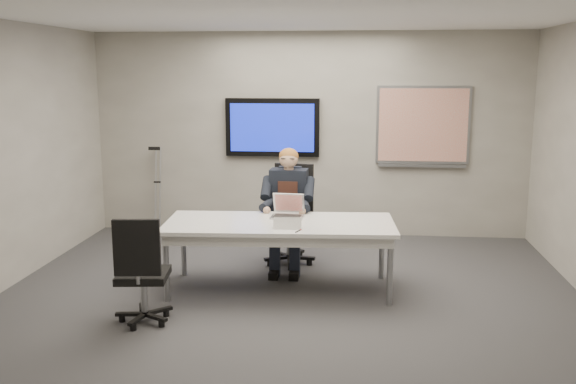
# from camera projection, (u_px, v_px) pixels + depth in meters

# --- Properties ---
(floor) EXTENTS (6.00, 6.00, 0.02)m
(floor) POSITION_uv_depth(u_px,v_px,m) (285.00, 310.00, 6.20)
(floor) COLOR #353538
(floor) RESTS_ON ground
(ceiling) EXTENTS (6.00, 6.00, 0.02)m
(ceiling) POSITION_uv_depth(u_px,v_px,m) (285.00, 11.00, 5.68)
(ceiling) COLOR white
(ceiling) RESTS_ON wall_back
(wall_back) EXTENTS (6.00, 0.02, 2.80)m
(wall_back) POSITION_uv_depth(u_px,v_px,m) (309.00, 135.00, 8.87)
(wall_back) COLOR gray
(wall_back) RESTS_ON ground
(wall_front) EXTENTS (6.00, 0.02, 2.80)m
(wall_front) POSITION_uv_depth(u_px,v_px,m) (214.00, 262.00, 3.01)
(wall_front) COLOR gray
(wall_front) RESTS_ON ground
(conference_table) EXTENTS (2.43, 1.13, 0.73)m
(conference_table) POSITION_uv_depth(u_px,v_px,m) (280.00, 230.00, 6.67)
(conference_table) COLOR white
(conference_table) RESTS_ON ground
(tv_display) EXTENTS (1.30, 0.09, 0.80)m
(tv_display) POSITION_uv_depth(u_px,v_px,m) (272.00, 127.00, 8.85)
(tv_display) COLOR black
(tv_display) RESTS_ON wall_back
(whiteboard) EXTENTS (1.25, 0.08, 1.10)m
(whiteboard) POSITION_uv_depth(u_px,v_px,m) (423.00, 126.00, 8.66)
(whiteboard) COLOR #909398
(whiteboard) RESTS_ON wall_back
(office_chair_far) EXTENTS (0.63, 0.63, 1.18)m
(office_chair_far) POSITION_uv_depth(u_px,v_px,m) (290.00, 233.00, 7.66)
(office_chair_far) COLOR black
(office_chair_far) RESTS_ON ground
(office_chair_near) EXTENTS (0.54, 0.54, 1.02)m
(office_chair_near) POSITION_uv_depth(u_px,v_px,m) (143.00, 290.00, 5.81)
(office_chair_near) COLOR black
(office_chair_near) RESTS_ON ground
(seated_person) EXTENTS (0.44, 0.76, 1.40)m
(seated_person) POSITION_uv_depth(u_px,v_px,m) (287.00, 222.00, 7.36)
(seated_person) COLOR #1E2332
(seated_person) RESTS_ON office_chair_far
(crutch) EXTENTS (0.32, 0.48, 1.29)m
(crutch) POSITION_uv_depth(u_px,v_px,m) (158.00, 188.00, 9.07)
(crutch) COLOR #B2B5BA
(crutch) RESTS_ON ground
(laptop) EXTENTS (0.36, 0.34, 0.24)m
(laptop) POSITION_uv_depth(u_px,v_px,m) (288.00, 211.00, 6.90)
(laptop) COLOR #B5B4B7
(laptop) RESTS_ON conference_table
(name_tent) EXTENTS (0.28, 0.09, 0.11)m
(name_tent) POSITION_uv_depth(u_px,v_px,m) (287.00, 223.00, 6.38)
(name_tent) COLOR silver
(name_tent) RESTS_ON conference_table
(pen) EXTENTS (0.05, 0.12, 0.01)m
(pen) POSITION_uv_depth(u_px,v_px,m) (298.00, 231.00, 6.27)
(pen) COLOR black
(pen) RESTS_ON conference_table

